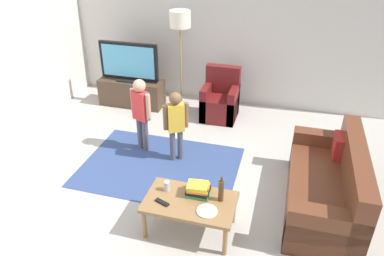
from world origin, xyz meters
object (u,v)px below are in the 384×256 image
at_px(armchair, 220,101).
at_px(book_stack, 198,189).
at_px(tv, 129,62).
at_px(child_center, 176,121).
at_px(bottle, 221,190).
at_px(tv_stand, 132,92).
at_px(tv_remote, 162,202).
at_px(child_near_tv, 141,109).
at_px(plate, 207,211).
at_px(soda_can, 167,186).
at_px(couch, 330,188).
at_px(coffee_table, 190,204).
at_px(floor_lamp, 180,25).

distance_m(armchair, book_stack, 2.72).
height_order(tv, armchair, tv).
bearing_deg(child_center, bottle, -53.35).
xyz_separation_m(tv_stand, tv_remote, (1.69, -2.98, 0.19)).
height_order(child_near_tv, plate, child_near_tv).
bearing_deg(tv, child_near_tv, -59.97).
height_order(soda_can, plate, soda_can).
distance_m(couch, armchair, 2.67).
relative_size(tv, book_stack, 4.27).
distance_m(coffee_table, plate, 0.26).
bearing_deg(book_stack, coffee_table, -114.62).
xyz_separation_m(soda_can, plate, (0.52, -0.22, -0.05)).
height_order(couch, book_stack, couch).
xyz_separation_m(book_stack, plate, (0.16, -0.25, -0.06)).
relative_size(couch, child_center, 1.68).
distance_m(armchair, floor_lamp, 1.49).
bearing_deg(tv, armchair, -0.62).
distance_m(book_stack, soda_can, 0.36).
height_order(coffee_table, plate, plate).
xyz_separation_m(tv_stand, child_center, (1.38, -1.55, 0.40)).
distance_m(tv_stand, plate, 3.71).
distance_m(child_near_tv, bottle, 2.01).
xyz_separation_m(armchair, child_center, (-0.33, -1.51, 0.35)).
distance_m(floor_lamp, coffee_table, 3.40).
xyz_separation_m(child_center, plate, (0.80, -1.44, -0.22)).
relative_size(child_center, tv_remote, 6.32).
distance_m(tv_stand, soda_can, 3.24).
xyz_separation_m(floor_lamp, soda_can, (0.74, -2.92, -1.06)).
xyz_separation_m(couch, plate, (-1.29, -0.94, 0.14)).
distance_m(tv_stand, book_stack, 3.42).
bearing_deg(tv_remote, child_near_tv, 140.24).
distance_m(child_center, plate, 1.66).
distance_m(tv_stand, bottle, 3.60).
distance_m(couch, bottle, 1.42).
distance_m(tv_remote, soda_can, 0.23).
bearing_deg(child_center, soda_can, -76.82).
height_order(bottle, plate, bottle).
bearing_deg(bottle, tv_remote, -159.86).
bearing_deg(bottle, plate, -114.38).
xyz_separation_m(book_stack, bottle, (0.26, -0.03, 0.06)).
relative_size(floor_lamp, bottle, 5.65).
height_order(floor_lamp, soda_can, floor_lamp).
bearing_deg(tv_stand, coffee_table, -55.48).
distance_m(armchair, coffee_table, 2.84).
xyz_separation_m(tv, soda_can, (1.67, -2.74, -0.37)).
bearing_deg(child_near_tv, book_stack, -47.26).
relative_size(armchair, book_stack, 3.50).
height_order(child_center, book_stack, child_center).
height_order(tv_stand, coffee_table, tv_stand).
height_order(child_near_tv, tv_remote, child_near_tv).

